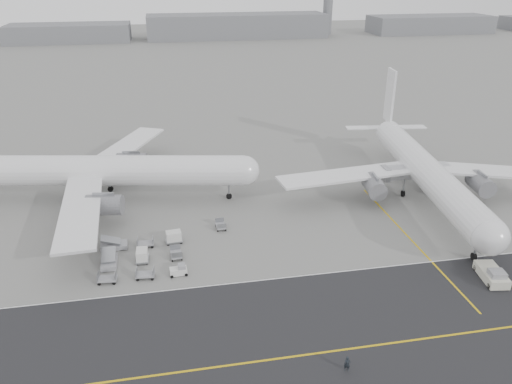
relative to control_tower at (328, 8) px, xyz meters
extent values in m
plane|color=gray|center=(-100.00, -265.00, -16.25)|extent=(700.00, 700.00, 0.00)
cube|color=#252527|center=(-95.00, -283.00, -16.24)|extent=(220.00, 32.00, 0.02)
cube|color=gold|center=(-95.00, -283.00, -16.22)|extent=(220.00, 0.30, 0.01)
cube|color=silver|center=(-95.00, -267.20, -16.22)|extent=(220.00, 0.25, 0.01)
cube|color=gold|center=(-70.00, -260.00, -16.23)|extent=(0.30, 40.00, 0.01)
cylinder|color=slate|center=(0.00, 0.00, -2.25)|extent=(6.00, 6.00, 28.00)
cylinder|color=white|center=(-119.15, -234.91, -10.34)|extent=(50.56, 14.96, 5.77)
sphere|color=white|center=(-94.41, -239.55, -10.34)|extent=(5.66, 5.66, 5.66)
cube|color=white|center=(-123.17, -249.62, -11.06)|extent=(7.75, 27.95, 0.45)
cube|color=white|center=(-117.56, -219.74, -11.06)|extent=(17.10, 27.68, 0.45)
cylinder|color=gray|center=(-119.87, -245.39, -12.50)|extent=(6.70, 4.65, 3.58)
cylinder|color=gray|center=(-116.02, -224.87, -12.50)|extent=(6.70, 4.65, 3.58)
cylinder|color=black|center=(-97.43, -238.99, -15.71)|extent=(1.16, 0.69, 1.09)
cylinder|color=black|center=(-121.60, -237.97, -15.71)|extent=(1.16, 0.69, 1.09)
cylinder|color=black|center=(-120.33, -231.16, -15.71)|extent=(1.16, 0.69, 1.09)
cylinder|color=gray|center=(-97.43, -238.99, -14.19)|extent=(0.36, 0.36, 3.03)
cylinder|color=white|center=(-60.65, -246.46, -10.47)|extent=(12.04, 49.57, 5.65)
sphere|color=white|center=(-63.87, -270.88, -10.47)|extent=(5.53, 5.53, 5.53)
cone|color=white|center=(-57.27, -220.86, -10.04)|extent=(6.29, 10.19, 5.08)
cube|color=white|center=(-57.19, -220.26, -2.24)|extent=(1.20, 5.42, 12.01)
cube|color=white|center=(-62.07, -219.32, -9.90)|extent=(9.29, 3.86, 0.25)
cube|color=white|center=(-52.24, -220.61, -9.90)|extent=(9.29, 3.86, 0.25)
cube|color=white|center=(-75.23, -243.33, -11.17)|extent=(27.53, 9.02, 0.45)
cube|color=white|center=(-45.75, -247.22, -11.17)|extent=(27.35, 15.50, 0.45)
cylinder|color=gray|center=(-70.93, -246.32, -12.58)|extent=(4.26, 6.41, 3.50)
cylinder|color=gray|center=(-50.68, -248.99, -12.58)|extent=(4.26, 6.41, 3.50)
cylinder|color=black|center=(-63.47, -267.90, -15.64)|extent=(0.66, 1.28, 1.22)
cylinder|color=black|center=(-63.77, -244.23, -15.64)|extent=(0.66, 1.28, 1.22)
cylinder|color=black|center=(-57.05, -245.12, -15.64)|extent=(0.66, 1.28, 1.22)
cylinder|color=gray|center=(-63.47, -267.90, -14.16)|extent=(0.36, 0.36, 2.96)
cube|color=beige|center=(-63.99, -273.08, -15.44)|extent=(3.75, 6.29, 1.34)
cube|color=#96969B|center=(-64.20, -274.40, -14.44)|extent=(2.37, 2.21, 0.86)
cylinder|color=gray|center=(-63.43, -269.50, -15.78)|extent=(0.54, 2.48, 0.15)
cylinder|color=black|center=(-65.58, -275.15, -15.82)|extent=(0.51, 0.91, 0.86)
cylinder|color=black|center=(-63.13, -275.54, -15.82)|extent=(0.51, 0.91, 0.86)
cylinder|color=black|center=(-64.86, -270.63, -15.82)|extent=(0.51, 0.91, 0.86)
cylinder|color=black|center=(-62.41, -271.01, -15.82)|extent=(0.51, 0.91, 0.86)
cylinder|color=gray|center=(-54.00, -241.94, -14.45)|extent=(1.44, 1.44, 3.61)
cube|color=#96969B|center=(-54.00, -241.94, -15.94)|extent=(2.35, 2.35, 0.63)
cube|color=silver|center=(-60.32, -241.93, -12.11)|extent=(13.53, 2.54, 2.34)
cube|color=#96969B|center=(-66.81, -241.92, -12.11)|extent=(1.09, 2.89, 2.71)
cylinder|color=black|center=(-53.01, -240.95, -15.98)|extent=(0.27, 0.54, 0.54)
imported|color=black|center=(-90.66, -286.21, -15.29)|extent=(0.80, 0.62, 1.93)
camera|label=1|loc=(-108.52, -326.10, 25.15)|focal=35.00mm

